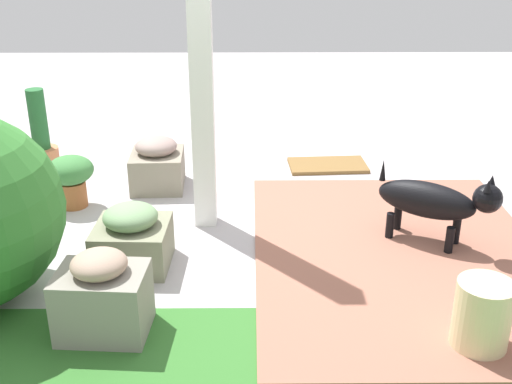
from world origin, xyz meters
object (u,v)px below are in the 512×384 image
Objects in this scene: dog at (435,201)px; doormat at (328,165)px; stone_planter_mid at (132,238)px; terracotta_pot_broad at (71,176)px; terracotta_pot_tall at (42,147)px; porch_pillar at (201,52)px; stone_planter_nearest at (157,165)px; stone_planter_far at (103,297)px; ceramic_urn at (482,316)px.

dog reaches higher than doormat.
terracotta_pot_broad is at bearing -55.86° from stone_planter_mid.
terracotta_pot_tall is 1.89× the size of terracotta_pot_broad.
stone_planter_mid reaches higher than doormat.
porch_pillar is 1.22m from stone_planter_mid.
terracotta_pot_broad is at bearing 123.04° from terracotta_pot_tall.
porch_pillar is at bearing -13.01° from dog.
dog reaches higher than terracotta_pot_broad.
stone_planter_nearest is 1.00× the size of stone_planter_mid.
dog is (-1.88, 0.97, 0.12)m from stone_planter_nearest.
stone_planter_mid is at bearing 50.14° from doormat.
stone_planter_far is 1.64m from terracotta_pot_broad.
stone_planter_mid is 0.62× the size of dog.
terracotta_pot_tall is at bearing -56.30° from stone_planter_mid.
ceramic_urn is at bearing 140.96° from terracotta_pot_tall.
terracotta_pot_tall reaches higher than dog.
stone_planter_far is 1.29× the size of ceramic_urn.
stone_planter_mid is at bearing 55.53° from porch_pillar.
terracotta_pot_tall is (1.36, -0.85, -0.92)m from porch_pillar.
dog is at bearing 165.95° from terracotta_pot_broad.
terracotta_pot_broad is at bearing 31.72° from stone_planter_nearest.
stone_planter_nearest is at bearing -90.58° from stone_planter_far.
stone_planter_mid is (0.40, 0.59, -0.99)m from porch_pillar.
porch_pillar is at bearing -124.47° from stone_planter_mid.
dog is (-1.47, 0.34, -0.86)m from porch_pillar.
dog is at bearing -154.00° from stone_planter_far.
stone_planter_mid is at bearing 7.53° from dog.
stone_planter_nearest is 1.17× the size of terracotta_pot_broad.
stone_planter_nearest is 1.44m from doormat.
terracotta_pot_tall reaches higher than stone_planter_mid.
terracotta_pot_broad is 0.53× the size of dog.
terracotta_pot_broad reaches higher than doormat.
dog reaches higher than stone_planter_mid.
stone_planter_far is at bearing -4.36° from ceramic_urn.
porch_pillar is at bearing 123.38° from stone_planter_nearest.
porch_pillar is 1.73m from dog.
stone_planter_nearest is at bearing -56.62° from porch_pillar.
stone_planter_far is 2.70m from doormat.
dog reaches higher than stone_planter_far.
porch_pillar is at bearing -108.90° from stone_planter_far.
stone_planter_nearest is 0.67m from terracotta_pot_broad.
terracotta_pot_broad is (0.58, -0.86, 0.06)m from stone_planter_mid.
ceramic_urn is (-1.83, 0.82, 0.00)m from stone_planter_mid.
stone_planter_nearest is 0.62× the size of dog.
terracotta_pot_broad is at bearing -15.58° from porch_pillar.
porch_pillar reaches higher than terracotta_pot_tall.
dog is (-2.83, 1.19, 0.05)m from terracotta_pot_tall.
terracotta_pot_tall is (0.96, -1.44, 0.08)m from stone_planter_mid.
terracotta_pot_tall is 0.69m from terracotta_pot_broad.
ceramic_urn is (-2.41, 1.68, -0.05)m from terracotta_pot_broad.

